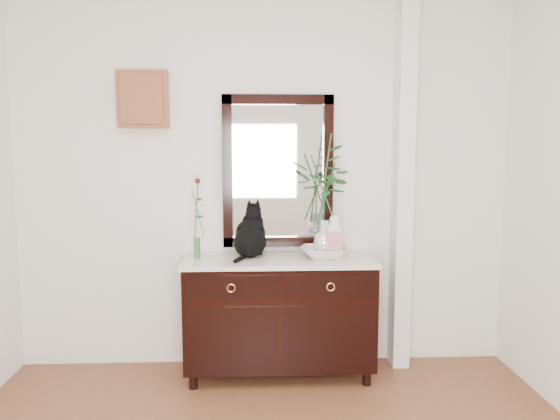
{
  "coord_description": "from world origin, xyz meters",
  "views": [
    {
      "loc": [
        -0.06,
        -1.99,
        1.64
      ],
      "look_at": [
        0.1,
        1.63,
        1.2
      ],
      "focal_mm": 35.0,
      "sensor_mm": 36.0,
      "label": 1
    }
  ],
  "objects_px": {
    "sideboard": "(279,310)",
    "ginger_jar": "(335,236)",
    "lotus_bowl": "(324,253)",
    "cat": "(250,232)"
  },
  "relations": [
    {
      "from": "sideboard",
      "to": "ginger_jar",
      "type": "distance_m",
      "value": 0.66
    },
    {
      "from": "lotus_bowl",
      "to": "cat",
      "type": "bearing_deg",
      "value": 173.01
    },
    {
      "from": "sideboard",
      "to": "cat",
      "type": "xyz_separation_m",
      "value": [
        -0.2,
        0.05,
        0.55
      ]
    },
    {
      "from": "sideboard",
      "to": "cat",
      "type": "distance_m",
      "value": 0.59
    },
    {
      "from": "sideboard",
      "to": "lotus_bowl",
      "type": "xyz_separation_m",
      "value": [
        0.31,
        -0.01,
        0.41
      ]
    },
    {
      "from": "cat",
      "to": "lotus_bowl",
      "type": "relative_size",
      "value": 1.13
    },
    {
      "from": "lotus_bowl",
      "to": "ginger_jar",
      "type": "relative_size",
      "value": 1.0
    },
    {
      "from": "lotus_bowl",
      "to": "ginger_jar",
      "type": "height_order",
      "value": "ginger_jar"
    },
    {
      "from": "cat",
      "to": "ginger_jar",
      "type": "relative_size",
      "value": 1.13
    },
    {
      "from": "sideboard",
      "to": "cat",
      "type": "height_order",
      "value": "cat"
    }
  ]
}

